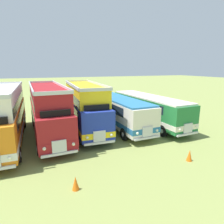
{
  "coord_description": "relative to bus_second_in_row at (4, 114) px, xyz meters",
  "views": [
    {
      "loc": [
        -2.61,
        -17.18,
        5.96
      ],
      "look_at": [
        4.3,
        0.02,
        1.63
      ],
      "focal_mm": 30.94,
      "sensor_mm": 36.0,
      "label": 1
    }
  ],
  "objects": [
    {
      "name": "bus_third_in_row",
      "position": [
        3.36,
        0.33,
        -0.0
      ],
      "size": [
        2.95,
        10.99,
        4.52
      ],
      "color": "maroon",
      "rests_on": "ground"
    },
    {
      "name": "cone_mid_row",
      "position": [
        11.38,
        -8.11,
        -1.99
      ],
      "size": [
        0.36,
        0.36,
        0.75
      ],
      "primitive_type": "cone",
      "color": "orange",
      "rests_on": "ground"
    },
    {
      "name": "ground_plane",
      "position": [
        5.05,
        0.26,
        -2.36
      ],
      "size": [
        200.0,
        200.0,
        0.0
      ],
      "primitive_type": "plane",
      "color": "olive"
    },
    {
      "name": "bus_second_in_row",
      "position": [
        0.0,
        0.0,
        0.0
      ],
      "size": [
        2.67,
        11.56,
        4.52
      ],
      "color": "orange",
      "rests_on": "ground"
    },
    {
      "name": "bus_sixth_in_row",
      "position": [
        13.47,
        0.28,
        -0.61
      ],
      "size": [
        3.17,
        11.29,
        2.99
      ],
      "color": "#237538",
      "rests_on": "ground"
    },
    {
      "name": "bus_fifth_in_row",
      "position": [
        10.1,
        0.25,
        -0.61
      ],
      "size": [
        2.81,
        10.23,
        2.99
      ],
      "color": "silver",
      "rests_on": "ground"
    },
    {
      "name": "cone_near_end",
      "position": [
        3.92,
        -8.38,
        -2.01
      ],
      "size": [
        0.36,
        0.36,
        0.72
      ],
      "primitive_type": "cone",
      "color": "orange",
      "rests_on": "ground"
    },
    {
      "name": "bus_fourth_in_row",
      "position": [
        6.74,
        0.63,
        -0.01
      ],
      "size": [
        3.03,
        10.05,
        4.52
      ],
      "color": "#1E339E",
      "rests_on": "ground"
    }
  ]
}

